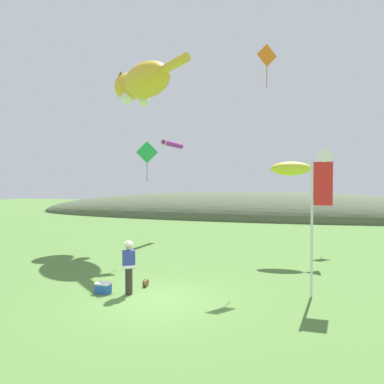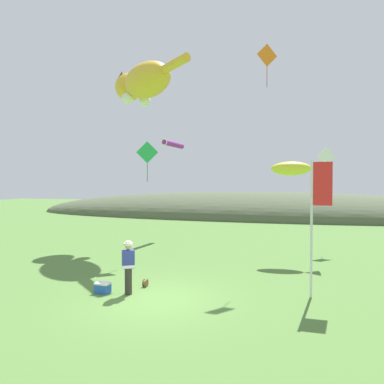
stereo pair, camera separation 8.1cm
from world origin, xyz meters
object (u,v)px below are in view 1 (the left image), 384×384
(festival_attendant, at_px, (129,266))
(festival_banner_pole, at_px, (317,208))
(kite_diamond_white, at_px, (326,157))
(kite_fish_windsock, at_px, (297,168))
(kite_spool, at_px, (146,283))
(kite_diamond_green, at_px, (147,153))
(picnic_cooler, at_px, (103,288))
(kite_giant_cat, at_px, (142,83))
(kite_tube_streamer, at_px, (172,144))
(kite_diamond_orange, at_px, (267,56))

(festival_attendant, xyz_separation_m, festival_banner_pole, (5.99, 1.34, 1.96))
(kite_diamond_white, bearing_deg, kite_fish_windsock, -117.39)
(kite_spool, relative_size, kite_diamond_green, 0.14)
(picnic_cooler, height_order, kite_diamond_green, kite_diamond_green)
(kite_diamond_white, relative_size, kite_diamond_green, 1.02)
(picnic_cooler, distance_m, kite_giant_cat, 13.35)
(kite_tube_streamer, distance_m, kite_diamond_green, 6.91)
(kite_diamond_orange, bearing_deg, kite_fish_windsock, 56.40)
(kite_diamond_white, distance_m, kite_diamond_green, 10.15)
(kite_fish_windsock, height_order, kite_diamond_green, kite_diamond_green)
(picnic_cooler, bearing_deg, kite_diamond_white, 52.73)
(kite_diamond_green, bearing_deg, festival_attendant, -73.33)
(kite_tube_streamer, bearing_deg, kite_fish_windsock, -29.89)
(kite_spool, height_order, kite_giant_cat, kite_giant_cat)
(kite_diamond_white, xyz_separation_m, kite_diamond_green, (-8.67, -5.27, -0.01))
(picnic_cooler, height_order, kite_diamond_white, kite_diamond_white)
(picnic_cooler, xyz_separation_m, kite_diamond_orange, (5.04, 5.36, 9.15))
(festival_attendant, height_order, picnic_cooler, festival_attendant)
(festival_attendant, bearing_deg, kite_tube_streamer, 102.09)
(picnic_cooler, xyz_separation_m, festival_banner_pole, (6.88, 1.47, 2.73))
(kite_diamond_orange, bearing_deg, kite_diamond_green, -179.12)
(festival_attendant, distance_m, kite_spool, 1.25)
(festival_banner_pole, xyz_separation_m, kite_giant_cat, (-9.41, 7.48, 6.85))
(festival_attendant, height_order, kite_giant_cat, kite_giant_cat)
(kite_diamond_orange, xyz_separation_m, kite_diamond_white, (2.98, 5.18, -4.12))
(kite_tube_streamer, bearing_deg, kite_diamond_white, -8.58)
(kite_fish_windsock, bearing_deg, festival_banner_pole, -85.21)
(kite_spool, xyz_separation_m, kite_tube_streamer, (-2.75, 10.96, 6.25))
(festival_attendant, xyz_separation_m, picnic_cooler, (-0.89, -0.13, -0.77))
(festival_banner_pole, xyz_separation_m, kite_diamond_white, (1.14, 9.08, 2.30))
(festival_attendant, bearing_deg, festival_banner_pole, 12.63)
(kite_fish_windsock, distance_m, kite_diamond_orange, 5.46)
(festival_banner_pole, relative_size, kite_diamond_white, 2.21)
(festival_attendant, bearing_deg, kite_spool, 77.38)
(kite_diamond_orange, bearing_deg, picnic_cooler, -133.25)
(picnic_cooler, xyz_separation_m, kite_giant_cat, (-2.53, 8.95, 9.58))
(festival_attendant, relative_size, kite_diamond_orange, 0.93)
(kite_diamond_orange, height_order, kite_diamond_green, kite_diamond_orange)
(kite_diamond_orange, relative_size, kite_diamond_green, 0.96)
(festival_banner_pole, bearing_deg, kite_giant_cat, 141.50)
(kite_giant_cat, bearing_deg, kite_diamond_white, 8.60)
(kite_diamond_white, bearing_deg, festival_attendant, -124.39)
(kite_giant_cat, height_order, kite_diamond_orange, kite_giant_cat)
(festival_attendant, xyz_separation_m, kite_diamond_orange, (4.15, 5.24, 8.38))
(kite_fish_windsock, xyz_separation_m, kite_diamond_green, (-7.04, -2.11, 0.76))
(festival_attendant, height_order, kite_diamond_green, kite_diamond_green)
(kite_fish_windsock, xyz_separation_m, kite_diamond_white, (1.64, 3.16, 0.77))
(kite_tube_streamer, bearing_deg, kite_diamond_green, -81.53)
(festival_banner_pole, bearing_deg, kite_spool, -175.84)
(kite_fish_windsock, xyz_separation_m, kite_tube_streamer, (-8.04, 4.62, 1.95))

